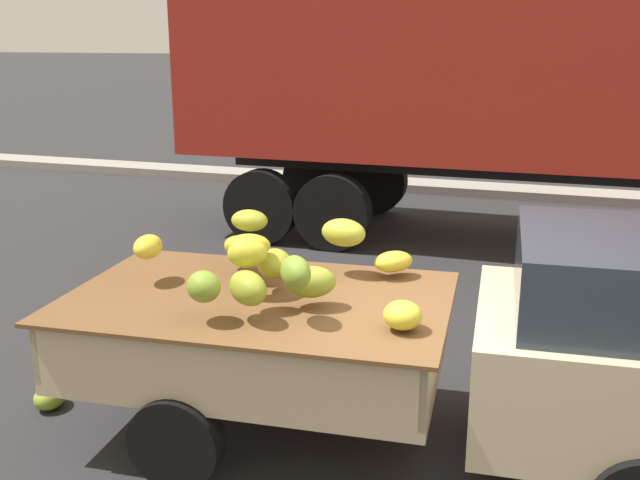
% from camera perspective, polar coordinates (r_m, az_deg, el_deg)
% --- Properties ---
extents(ground, '(220.00, 220.00, 0.00)m').
position_cam_1_polar(ground, '(5.40, 10.11, -17.43)').
color(ground, '#28282B').
extents(curb_strip, '(80.00, 0.80, 0.16)m').
position_cam_1_polar(curb_strip, '(14.38, 15.66, 3.57)').
color(curb_strip, gray).
rests_on(curb_strip, ground).
extents(pickup_truck, '(5.02, 2.13, 1.70)m').
position_cam_1_polar(pickup_truck, '(5.24, 15.89, -7.93)').
color(pickup_truck, '#CCB793').
rests_on(pickup_truck, ground).
extents(semi_trailer, '(12.01, 2.71, 3.95)m').
position_cam_1_polar(semi_trailer, '(10.78, 21.80, 12.46)').
color(semi_trailer, maroon).
rests_on(semi_trailer, ground).
extents(fallen_banana_bunch_near_tailgate, '(0.27, 0.31, 0.19)m').
position_cam_1_polar(fallen_banana_bunch_near_tailgate, '(6.47, -20.20, -11.37)').
color(fallen_banana_bunch_near_tailgate, olive).
rests_on(fallen_banana_bunch_near_tailgate, ground).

